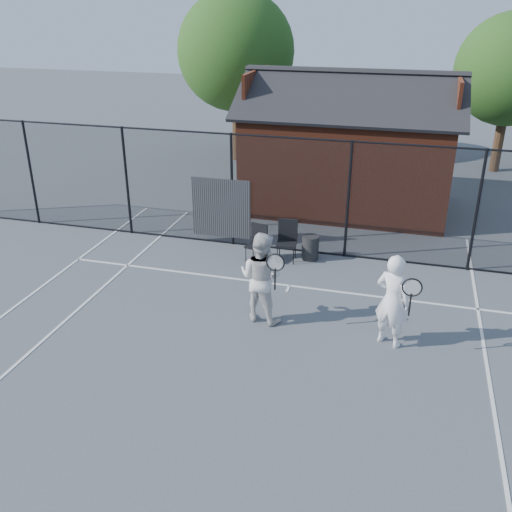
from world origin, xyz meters
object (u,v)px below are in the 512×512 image
(player_front, at_px, (392,301))
(chair_left, at_px, (256,244))
(player_back, at_px, (261,277))
(waste_bin, at_px, (310,248))
(chair_right, at_px, (287,242))
(clubhouse, at_px, (348,156))

(player_front, relative_size, chair_left, 2.01)
(player_back, height_order, waste_bin, player_back)
(chair_right, height_order, waste_bin, chair_right)
(clubhouse, relative_size, player_back, 3.42)
(chair_right, bearing_deg, player_front, -54.50)
(chair_left, bearing_deg, clubhouse, 85.52)
(player_front, xyz_separation_m, player_back, (-2.60, 0.25, 0.02))
(player_back, distance_m, chair_left, 2.86)
(clubhouse, relative_size, chair_right, 6.41)
(player_front, xyz_separation_m, waste_bin, (-2.16, 3.44, -0.62))
(waste_bin, bearing_deg, player_front, -57.88)
(player_back, height_order, chair_left, player_back)
(clubhouse, distance_m, player_back, 7.65)
(chair_right, relative_size, waste_bin, 1.63)
(clubhouse, bearing_deg, player_front, -76.81)
(waste_bin, bearing_deg, player_back, -97.87)
(chair_left, relative_size, chair_right, 0.91)
(player_front, relative_size, waste_bin, 2.98)
(player_front, xyz_separation_m, chair_left, (-3.44, 2.94, -0.47))
(chair_left, distance_m, chair_right, 0.77)
(player_front, distance_m, waste_bin, 4.10)
(clubhouse, xyz_separation_m, player_back, (-0.76, -7.58, -0.65))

